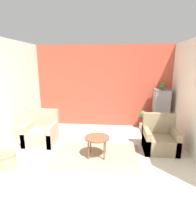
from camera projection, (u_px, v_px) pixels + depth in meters
ground_plane at (87, 196)px, 3.10m from camera, size 20.00×20.00×0.00m
wall_back_accent at (103, 87)px, 6.38m from camera, size 4.63×0.06×2.73m
wall_left at (9, 94)px, 4.77m from camera, size 0.06×3.73×2.73m
wall_right at (196, 97)px, 4.34m from camera, size 0.06×3.73×2.73m
area_rug at (97, 156)px, 4.43m from camera, size 2.03×1.42×0.01m
coffee_table at (97, 139)px, 4.32m from camera, size 0.58×0.58×0.49m
armchair_left at (41, 133)px, 5.09m from camera, size 0.80×0.73×0.90m
armchair_right at (160, 140)px, 4.67m from camera, size 0.80×0.73×0.90m
birdcage at (161, 110)px, 5.98m from camera, size 0.48×0.48×1.35m
parrot at (163, 86)px, 5.79m from camera, size 0.10×0.18×0.22m
potted_plant at (143, 119)px, 6.20m from camera, size 0.28×0.25×0.63m
wicker_basket at (5, 160)px, 3.93m from camera, size 0.46×0.46×0.30m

